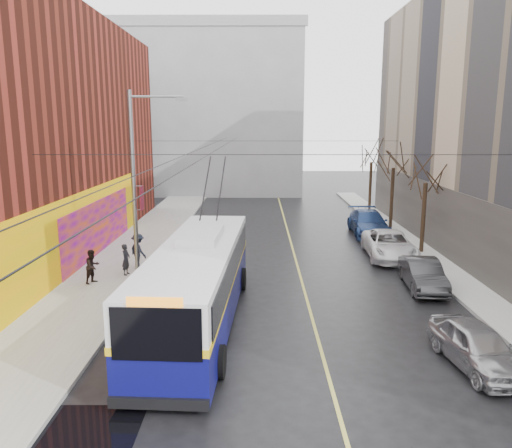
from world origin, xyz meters
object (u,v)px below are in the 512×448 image
Objects in this scene: streetlight_pole at (137,184)px; parked_car_a at (477,346)px; parked_car_d at (368,223)px; tree_mid at (394,157)px; trolleybus at (198,282)px; parked_car_b at (423,274)px; pedestrian_c at (138,250)px; tree_far at (372,153)px; parked_car_c at (389,245)px; tree_near at (427,170)px; pedestrian_a at (126,259)px; pedestrian_b at (93,266)px; following_car at (205,229)px.

parked_car_a is at bearing -33.05° from streetlight_pole.
tree_mid is at bearing 43.13° from parked_car_d.
tree_mid is 21.51m from trolleybus.
pedestrian_c is (-13.88, 3.02, 0.35)m from parked_car_b.
tree_far is 1.61× the size of parked_car_a.
parked_car_c is at bearing -98.16° from tree_far.
parked_car_c is (0.66, 13.15, 0.07)m from parked_car_a.
streetlight_pole is at bearing -158.38° from tree_near.
trolleybus is 7.29m from pedestrian_a.
parked_car_b is 5.51m from parked_car_c.
parked_car_d is at bearing 94.15° from parked_car_b.
pedestrian_b is at bearing -131.02° from tree_far.
parked_car_c is 3.52× the size of pedestrian_a.
trolleybus is 13.78m from parked_car_c.
tree_mid is 1.59× the size of parked_car_b.
parked_car_b is (-2.01, -13.39, -4.56)m from tree_mid.
streetlight_pole reaches higher than parked_car_c.
pedestrian_c is (0.30, 1.33, 0.12)m from pedestrian_a.
trolleybus is 8.24m from pedestrian_c.
following_car is 2.44× the size of pedestrian_b.
tree_near is 0.97× the size of tree_far.
tree_near is at bearing -90.00° from tree_far.
trolleybus is at bearing -115.87° from tree_far.
parked_car_a is 20.82m from following_car.
tree_far is at bearing -89.74° from pedestrian_c.
trolleybus reaches higher than pedestrian_c.
pedestrian_c is (-2.72, -7.39, 0.38)m from following_car.
parked_car_d is 3.66× the size of pedestrian_a.
pedestrian_a is 0.97× the size of pedestrian_b.
parked_car_d is at bearing -46.10° from pedestrian_a.
tree_mid is at bearing -90.00° from tree_far.
pedestrian_b is at bearing -158.10° from parked_car_c.
tree_mid reaches higher than tree_near.
pedestrian_a is 1.37m from pedestrian_c.
following_car is (1.97, 10.02, -4.18)m from streetlight_pole.
tree_far reaches higher than pedestrian_c.
following_car is 7.88m from pedestrian_c.
tree_near is 4.11× the size of pedestrian_a.
parked_car_c is (-2.13, -14.88, -4.38)m from tree_far.
tree_near reaches higher than trolleybus.
pedestrian_c is at bearing -146.94° from parked_car_d.
tree_far reaches higher than parked_car_c.
parked_car_c is at bearing -105.15° from tree_mid.
tree_mid is at bearing 58.79° from trolleybus.
tree_far is 27.51m from trolleybus.
following_car is (-11.17, -1.19, -0.16)m from parked_car_d.
following_car is at bearing -167.24° from tree_mid.
parked_car_a is 0.74× the size of parked_car_c.
streetlight_pole is at bearing -127.12° from tree_far.
trolleybus is (-11.91, -24.56, -3.48)m from tree_far.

